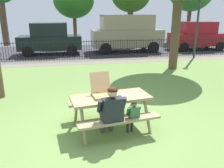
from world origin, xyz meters
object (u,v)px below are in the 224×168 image
(picnic_table_foreground, at_px, (111,103))
(pizza_box_open, at_px, (102,92))
(lamp_post_walkway, at_px, (199,8))
(child_at_table, at_px, (133,114))
(parked_car_right, at_px, (197,36))
(adult_at_table, at_px, (111,110))
(far_tree_center, at_px, (74,0))
(pizza_slice_on_table, at_px, (121,92))
(parked_car_left, at_px, (50,38))
(parked_car_center, at_px, (127,32))

(picnic_table_foreground, height_order, pizza_box_open, pizza_box_open)
(pizza_box_open, height_order, lamp_post_walkway, lamp_post_walkway)
(child_at_table, relative_size, parked_car_right, 0.21)
(picnic_table_foreground, xyz_separation_m, adult_at_table, (-0.08, -0.52, 0.06))
(picnic_table_foreground, bearing_deg, lamp_post_walkway, 49.84)
(far_tree_center, bearing_deg, lamp_post_walkway, -48.16)
(parked_car_right, bearing_deg, adult_at_table, -127.02)
(picnic_table_foreground, distance_m, pizza_box_open, 0.33)
(pizza_slice_on_table, relative_size, far_tree_center, 0.05)
(child_at_table, height_order, far_tree_center, far_tree_center)
(lamp_post_walkway, bearing_deg, pizza_box_open, -131.28)
(lamp_post_walkway, bearing_deg, pizza_slice_on_table, -129.62)
(pizza_box_open, distance_m, parked_car_right, 13.36)
(pizza_box_open, bearing_deg, child_at_table, -44.32)
(child_at_table, height_order, parked_car_left, parked_car_left)
(adult_at_table, height_order, child_at_table, adult_at_table)
(child_at_table, bearing_deg, parked_car_left, 102.70)
(adult_at_table, xyz_separation_m, lamp_post_walkway, (6.51, 8.14, 2.16))
(pizza_slice_on_table, relative_size, adult_at_table, 0.23)
(adult_at_table, bearing_deg, pizza_slice_on_table, 62.50)
(picnic_table_foreground, xyz_separation_m, parked_car_right, (8.21, 10.48, 0.41))
(picnic_table_foreground, xyz_separation_m, pizza_box_open, (-0.18, 0.09, 0.27))
(picnic_table_foreground, relative_size, far_tree_center, 0.39)
(parked_car_center, height_order, far_tree_center, far_tree_center)
(lamp_post_walkway, bearing_deg, parked_car_center, 140.41)
(adult_at_table, height_order, far_tree_center, far_tree_center)
(adult_at_table, relative_size, lamp_post_walkway, 0.25)
(adult_at_table, height_order, parked_car_left, parked_car_left)
(adult_at_table, relative_size, parked_car_left, 0.30)
(child_at_table, relative_size, parked_car_center, 0.17)
(lamp_post_walkway, xyz_separation_m, parked_car_right, (1.78, 2.86, -1.80))
(pizza_box_open, distance_m, child_at_table, 0.89)
(pizza_box_open, bearing_deg, far_tree_center, 90.57)
(lamp_post_walkway, xyz_separation_m, parked_car_left, (-8.50, 2.86, -1.80))
(pizza_slice_on_table, distance_m, parked_car_left, 10.54)
(parked_car_center, relative_size, parked_car_right, 1.19)
(parked_car_center, bearing_deg, parked_car_left, 180.00)
(picnic_table_foreground, relative_size, parked_car_right, 0.50)
(parked_car_left, relative_size, parked_car_center, 0.83)
(pizza_slice_on_table, distance_m, adult_at_table, 0.83)
(adult_at_table, bearing_deg, child_at_table, 4.76)
(adult_at_table, relative_size, child_at_table, 1.44)
(pizza_box_open, relative_size, parked_car_right, 0.16)
(pizza_slice_on_table, height_order, parked_car_right, parked_car_right)
(parked_car_left, height_order, parked_car_right, same)
(child_at_table, bearing_deg, pizza_slice_on_table, 98.59)
(child_at_table, xyz_separation_m, parked_car_center, (2.57, 10.96, 0.80))
(parked_car_right, bearing_deg, pizza_slice_on_table, -127.62)
(parked_car_center, height_order, parked_car_right, parked_car_center)
(lamp_post_walkway, bearing_deg, adult_at_table, -128.67)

